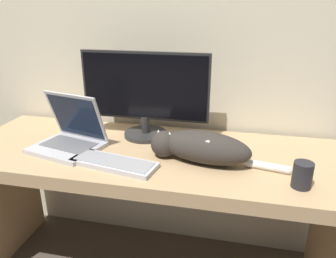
% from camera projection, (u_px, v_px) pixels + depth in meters
% --- Properties ---
extents(wall_back, '(6.40, 0.06, 2.60)m').
position_uv_depth(wall_back, '(166.00, 19.00, 1.66)').
color(wall_back, beige).
rests_on(wall_back, ground_plane).
extents(desk, '(1.77, 0.65, 0.74)m').
position_uv_depth(desk, '(149.00, 177.00, 1.57)').
color(desk, tan).
rests_on(desk, ground_plane).
extents(monitor, '(0.64, 0.22, 0.43)m').
position_uv_depth(monitor, '(145.00, 94.00, 1.60)').
color(monitor, '#282828').
rests_on(monitor, desk).
extents(laptop, '(0.35, 0.32, 0.26)m').
position_uv_depth(laptop, '(70.00, 138.00, 1.53)').
color(laptop, '#B7B7BC').
rests_on(laptop, desk).
extents(external_keyboard, '(0.39, 0.20, 0.02)m').
position_uv_depth(external_keyboard, '(114.00, 163.00, 1.37)').
color(external_keyboard, '#BCBCC1').
rests_on(external_keyboard, desk).
extents(cat, '(0.59, 0.24, 0.13)m').
position_uv_depth(cat, '(200.00, 146.00, 1.39)').
color(cat, '#332D28').
rests_on(cat, desk).
extents(coffee_mug, '(0.07, 0.07, 0.10)m').
position_uv_depth(coffee_mug, '(302.00, 175.00, 1.20)').
color(coffee_mug, '#232328').
rests_on(coffee_mug, desk).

